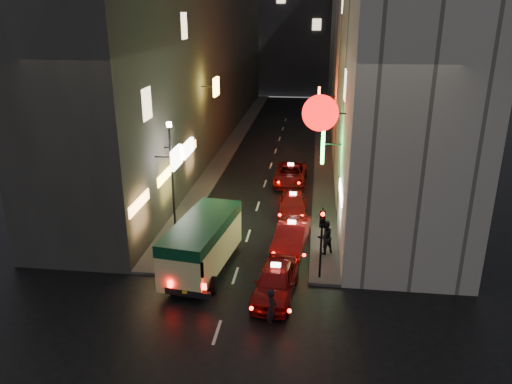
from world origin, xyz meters
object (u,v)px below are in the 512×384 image
at_px(pedestrian_crossing, 272,306).
at_px(lamp_post, 172,170).
at_px(traffic_light, 322,229).
at_px(minibus, 202,239).
at_px(taxi_near, 276,279).

height_order(pedestrian_crossing, lamp_post, lamp_post).
xyz_separation_m(pedestrian_crossing, traffic_light, (1.89, 3.83, 1.73)).
height_order(minibus, pedestrian_crossing, minibus).
bearing_deg(taxi_near, lamp_post, 135.95).
height_order(minibus, taxi_near, minibus).
bearing_deg(pedestrian_crossing, traffic_light, -20.34).
height_order(minibus, traffic_light, traffic_light).
distance_m(traffic_light, lamp_post, 9.42).
xyz_separation_m(minibus, lamp_post, (-2.57, 4.16, 2.07)).
bearing_deg(traffic_light, minibus, 176.22).
height_order(traffic_light, lamp_post, lamp_post).
xyz_separation_m(traffic_light, lamp_post, (-8.20, 4.53, 1.04)).
relative_size(minibus, traffic_light, 1.81).
xyz_separation_m(taxi_near, lamp_post, (-6.26, 6.06, 2.87)).
bearing_deg(lamp_post, pedestrian_crossing, -52.95).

